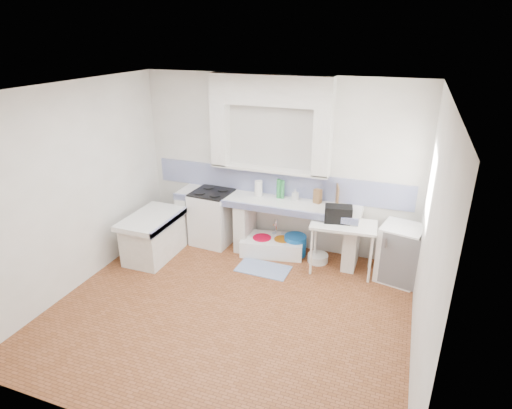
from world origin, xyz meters
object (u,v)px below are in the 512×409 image
(side_table, at_px, (342,248))
(fridge, at_px, (400,253))
(sink, at_px, (272,246))
(stove, at_px, (213,218))

(side_table, bearing_deg, fridge, 0.33)
(sink, bearing_deg, stove, 168.27)
(stove, distance_m, fridge, 3.04)
(sink, distance_m, fridge, 1.99)
(sink, bearing_deg, side_table, -19.91)
(sink, xyz_separation_m, side_table, (1.14, -0.19, 0.27))
(sink, bearing_deg, fridge, -14.08)
(stove, xyz_separation_m, sink, (1.08, -0.02, -0.33))
(sink, relative_size, side_table, 1.05)
(stove, height_order, side_table, stove)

